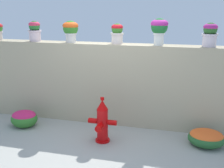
# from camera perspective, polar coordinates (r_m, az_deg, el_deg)

# --- Properties ---
(ground_plane) EXTENTS (24.00, 24.00, 0.00)m
(ground_plane) POSITION_cam_1_polar(r_m,az_deg,el_deg) (4.89, -3.36, -13.17)
(ground_plane) COLOR #98988F
(stone_wall) EXTENTS (5.97, 0.40, 1.64)m
(stone_wall) POSITION_cam_1_polar(r_m,az_deg,el_deg) (5.74, 0.44, 0.02)
(stone_wall) COLOR tan
(stone_wall) RESTS_ON ground
(potted_plant_1) EXTENTS (0.28, 0.28, 0.42)m
(potted_plant_1) POSITION_cam_1_polar(r_m,az_deg,el_deg) (6.21, -15.36, 10.50)
(potted_plant_1) COLOR silver
(potted_plant_1) RESTS_ON stone_wall
(potted_plant_2) EXTENTS (0.32, 0.32, 0.43)m
(potted_plant_2) POSITION_cam_1_polar(r_m,az_deg,el_deg) (5.84, -8.36, 10.93)
(potted_plant_2) COLOR silver
(potted_plant_2) RESTS_ON stone_wall
(potted_plant_3) EXTENTS (0.26, 0.26, 0.39)m
(potted_plant_3) POSITION_cam_1_polar(r_m,az_deg,el_deg) (5.56, 1.05, 10.42)
(potted_plant_3) COLOR beige
(potted_plant_3) RESTS_ON stone_wall
(potted_plant_4) EXTENTS (0.33, 0.33, 0.50)m
(potted_plant_4) POSITION_cam_1_polar(r_m,az_deg,el_deg) (5.40, 9.54, 11.19)
(potted_plant_4) COLOR silver
(potted_plant_4) RESTS_ON stone_wall
(potted_plant_5) EXTENTS (0.29, 0.29, 0.43)m
(potted_plant_5) POSITION_cam_1_polar(r_m,az_deg,el_deg) (5.42, 19.19, 9.68)
(potted_plant_5) COLOR silver
(potted_plant_5) RESTS_ON stone_wall
(fire_hydrant) EXTENTS (0.51, 0.40, 0.82)m
(fire_hydrant) POSITION_cam_1_polar(r_m,az_deg,el_deg) (5.02, -1.98, -7.68)
(fire_hydrant) COLOR red
(fire_hydrant) RESTS_ON ground
(flower_bush_left) EXTENTS (0.63, 0.56, 0.28)m
(flower_bush_left) POSITION_cam_1_polar(r_m,az_deg,el_deg) (5.23, 18.50, -10.19)
(flower_bush_left) COLOR #26592B
(flower_bush_left) RESTS_ON ground
(flower_bush_right) EXTENTS (0.54, 0.48, 0.34)m
(flower_bush_right) POSITION_cam_1_polar(r_m,az_deg,el_deg) (5.98, -17.33, -6.55)
(flower_bush_right) COLOR #317229
(flower_bush_right) RESTS_ON ground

